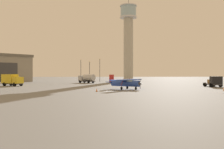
{
  "coord_description": "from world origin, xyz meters",
  "views": [
    {
      "loc": [
        -1.3,
        -45.24,
        3.29
      ],
      "look_at": [
        1.72,
        28.8,
        3.01
      ],
      "focal_mm": 38.43,
      "sensor_mm": 36.0,
      "label": 1
    }
  ],
  "objects_px": {
    "traffic_cone_near_left": "(97,90)",
    "truck_fuel_tanker_silver": "(87,78)",
    "airplane_blue": "(125,83)",
    "light_post_centre": "(90,69)",
    "truck_box_yellow": "(12,80)",
    "control_tower": "(128,36)",
    "light_post_north": "(100,68)",
    "truck_flatbed_black": "(214,82)",
    "light_post_west": "(81,68)"
  },
  "relations": [
    {
      "from": "airplane_blue",
      "to": "light_post_centre",
      "type": "xyz_separation_m",
      "value": [
        -9.65,
        43.42,
        3.48
      ]
    },
    {
      "from": "light_post_centre",
      "to": "traffic_cone_near_left",
      "type": "distance_m",
      "value": 49.96
    },
    {
      "from": "airplane_blue",
      "to": "light_post_centre",
      "type": "bearing_deg",
      "value": 139.35
    },
    {
      "from": "truck_fuel_tanker_silver",
      "to": "light_post_north",
      "type": "distance_m",
      "value": 15.3
    },
    {
      "from": "truck_flatbed_black",
      "to": "light_post_west",
      "type": "distance_m",
      "value": 50.57
    },
    {
      "from": "truck_flatbed_black",
      "to": "light_post_centre",
      "type": "xyz_separation_m",
      "value": [
        -32.41,
        35.28,
        3.64
      ]
    },
    {
      "from": "airplane_blue",
      "to": "truck_box_yellow",
      "type": "distance_m",
      "value": 32.2
    },
    {
      "from": "truck_box_yellow",
      "to": "light_post_north",
      "type": "height_order",
      "value": "light_post_north"
    },
    {
      "from": "light_post_west",
      "to": "light_post_north",
      "type": "bearing_deg",
      "value": 34.09
    },
    {
      "from": "light_post_north",
      "to": "traffic_cone_near_left",
      "type": "bearing_deg",
      "value": -89.97
    },
    {
      "from": "airplane_blue",
      "to": "traffic_cone_near_left",
      "type": "relative_size",
      "value": 14.69
    },
    {
      "from": "truck_box_yellow",
      "to": "light_post_centre",
      "type": "xyz_separation_m",
      "value": [
        18.99,
        28.71,
        3.21
      ]
    },
    {
      "from": "truck_fuel_tanker_silver",
      "to": "light_post_centre",
      "type": "height_order",
      "value": "light_post_centre"
    },
    {
      "from": "light_post_west",
      "to": "light_post_centre",
      "type": "height_order",
      "value": "light_post_west"
    },
    {
      "from": "control_tower",
      "to": "truck_box_yellow",
      "type": "distance_m",
      "value": 63.52
    },
    {
      "from": "control_tower",
      "to": "truck_fuel_tanker_silver",
      "type": "relative_size",
      "value": 6.3
    },
    {
      "from": "control_tower",
      "to": "truck_flatbed_black",
      "type": "distance_m",
      "value": 60.38
    },
    {
      "from": "control_tower",
      "to": "light_post_centre",
      "type": "bearing_deg",
      "value": -131.27
    },
    {
      "from": "airplane_blue",
      "to": "light_post_west",
      "type": "xyz_separation_m",
      "value": [
        -13.03,
        43.63,
        3.85
      ]
    },
    {
      "from": "truck_box_yellow",
      "to": "traffic_cone_near_left",
      "type": "bearing_deg",
      "value": -11.44
    },
    {
      "from": "truck_flatbed_black",
      "to": "traffic_cone_near_left",
      "type": "distance_m",
      "value": 31.89
    },
    {
      "from": "control_tower",
      "to": "truck_box_yellow",
      "type": "relative_size",
      "value": 6.26
    },
    {
      "from": "airplane_blue",
      "to": "truck_flatbed_black",
      "type": "height_order",
      "value": "airplane_blue"
    },
    {
      "from": "truck_fuel_tanker_silver",
      "to": "light_post_north",
      "type": "relative_size",
      "value": 0.66
    },
    {
      "from": "truck_box_yellow",
      "to": "truck_fuel_tanker_silver",
      "type": "bearing_deg",
      "value": 77.51
    },
    {
      "from": "truck_box_yellow",
      "to": "airplane_blue",
      "type": "bearing_deg",
      "value": 3.71
    },
    {
      "from": "control_tower",
      "to": "light_post_north",
      "type": "height_order",
      "value": "control_tower"
    },
    {
      "from": "light_post_west",
      "to": "light_post_centre",
      "type": "bearing_deg",
      "value": -3.67
    },
    {
      "from": "truck_flatbed_black",
      "to": "light_post_centre",
      "type": "height_order",
      "value": "light_post_centre"
    },
    {
      "from": "traffic_cone_near_left",
      "to": "truck_fuel_tanker_silver",
      "type": "bearing_deg",
      "value": 96.06
    },
    {
      "from": "truck_box_yellow",
      "to": "truck_fuel_tanker_silver",
      "type": "xyz_separation_m",
      "value": [
        18.61,
        19.69,
        -0.02
      ]
    },
    {
      "from": "airplane_blue",
      "to": "control_tower",
      "type": "bearing_deg",
      "value": 119.93
    },
    {
      "from": "control_tower",
      "to": "truck_flatbed_black",
      "type": "xyz_separation_m",
      "value": [
        15.14,
        -54.96,
        -19.89
      ]
    },
    {
      "from": "truck_fuel_tanker_silver",
      "to": "light_post_north",
      "type": "height_order",
      "value": "light_post_north"
    },
    {
      "from": "truck_fuel_tanker_silver",
      "to": "light_post_west",
      "type": "xyz_separation_m",
      "value": [
        -3.0,
        9.23,
        3.6
      ]
    },
    {
      "from": "light_post_west",
      "to": "light_post_centre",
      "type": "distance_m",
      "value": 3.4
    },
    {
      "from": "truck_fuel_tanker_silver",
      "to": "airplane_blue",
      "type": "bearing_deg",
      "value": 144.17
    },
    {
      "from": "airplane_blue",
      "to": "truck_flatbed_black",
      "type": "relative_size",
      "value": 1.64
    },
    {
      "from": "truck_fuel_tanker_silver",
      "to": "control_tower",
      "type": "bearing_deg",
      "value": -83.66
    },
    {
      "from": "truck_flatbed_black",
      "to": "truck_fuel_tanker_silver",
      "type": "xyz_separation_m",
      "value": [
        -32.79,
        26.27,
        0.41
      ]
    },
    {
      "from": "light_post_north",
      "to": "traffic_cone_near_left",
      "type": "distance_m",
      "value": 54.99
    },
    {
      "from": "airplane_blue",
      "to": "light_post_west",
      "type": "bearing_deg",
      "value": 143.44
    },
    {
      "from": "truck_flatbed_black",
      "to": "traffic_cone_near_left",
      "type": "xyz_separation_m",
      "value": [
        -28.48,
        -14.31,
        -0.96
      ]
    },
    {
      "from": "truck_box_yellow",
      "to": "truck_fuel_tanker_silver",
      "type": "distance_m",
      "value": 27.1
    },
    {
      "from": "light_post_north",
      "to": "light_post_centre",
      "type": "xyz_separation_m",
      "value": [
        -3.9,
        -5.14,
        -0.69
      ]
    },
    {
      "from": "light_post_centre",
      "to": "truck_box_yellow",
      "type": "bearing_deg",
      "value": -123.49
    },
    {
      "from": "truck_fuel_tanker_silver",
      "to": "light_post_centre",
      "type": "relative_size",
      "value": 0.77
    },
    {
      "from": "light_post_west",
      "to": "truck_fuel_tanker_silver",
      "type": "bearing_deg",
      "value": -71.98
    },
    {
      "from": "airplane_blue",
      "to": "light_post_centre",
      "type": "distance_m",
      "value": 44.61
    },
    {
      "from": "airplane_blue",
      "to": "light_post_north",
      "type": "xyz_separation_m",
      "value": [
        -5.75,
        48.56,
        4.17
      ]
    }
  ]
}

